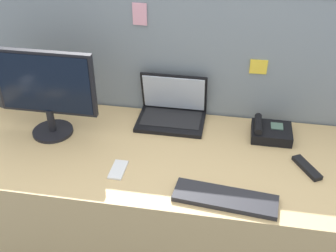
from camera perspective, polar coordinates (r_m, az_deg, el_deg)
desk at (r=2.22m, az=-0.23°, el=-10.98°), size 2.12×0.75×0.71m
cubicle_divider at (r=2.33m, az=1.56°, el=2.12°), size 2.35×0.08×1.38m
desktop_monitor at (r=2.08m, az=-16.18°, el=4.86°), size 0.48×0.20×0.44m
laptop at (r=2.20m, az=0.58°, el=2.31°), size 0.35×0.25×0.24m
desk_phone at (r=2.14m, az=13.65°, el=-0.76°), size 0.20×0.17×0.09m
keyboard_main at (r=1.75m, az=7.75°, el=-9.68°), size 0.43×0.17×0.02m
pen_cup at (r=2.50m, az=-21.35°, el=3.81°), size 0.08×0.08×0.19m
cell_phone_white_slab at (r=1.90m, az=-6.77°, el=-5.89°), size 0.06×0.13×0.01m
tv_remote at (r=1.98m, az=18.29°, el=-5.38°), size 0.12×0.17×0.02m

